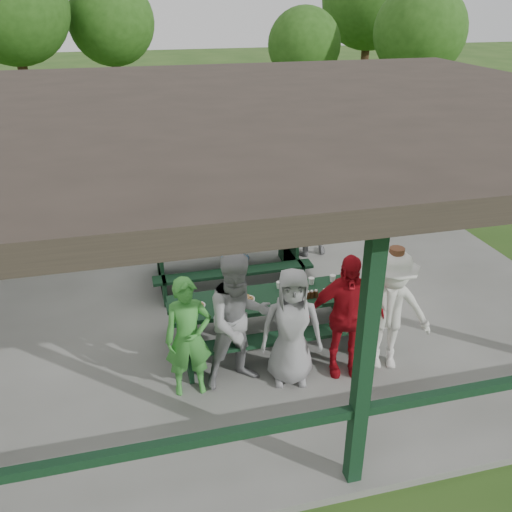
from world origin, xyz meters
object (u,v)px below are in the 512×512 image
object	(u,v)px
picnic_table_near	(270,313)
contestant_grey_mid	(291,327)
contestant_red	(346,315)
spectator_lblue	(234,225)
farm_trailer	(111,145)
picnic_table_far	(228,255)
spectator_grey	(307,214)
pickup_truck	(218,128)
contestant_white_fedora	(389,311)
contestant_grey_left	(239,321)
spectator_blue	(135,214)
contestant_green	(188,338)

from	to	relation	value
picnic_table_near	contestant_grey_mid	bearing A→B (deg)	-88.21
picnic_table_near	contestant_grey_mid	distance (m)	0.94
contestant_red	spectator_lblue	size ratio (longest dim) A/B	1.17
contestant_red	farm_trailer	size ratio (longest dim) A/B	0.46
picnic_table_far	spectator_grey	size ratio (longest dim) A/B	1.63
picnic_table_far	farm_trailer	xyz separation A→B (m)	(-1.88, 7.99, 0.07)
picnic_table_far	contestant_grey_mid	size ratio (longest dim) A/B	1.67
picnic_table_near	pickup_truck	bearing A→B (deg)	83.22
contestant_red	contestant_white_fedora	distance (m)	0.60
picnic_table_near	contestant_grey_left	distance (m)	1.08
picnic_table_far	contestant_grey_left	size ratio (longest dim) A/B	1.45
contestant_grey_left	spectator_blue	xyz separation A→B (m)	(-1.07, 4.23, -0.09)
spectator_lblue	farm_trailer	bearing A→B (deg)	-58.84
spectator_blue	picnic_table_far	bearing A→B (deg)	118.85
contestant_white_fedora	spectator_lblue	distance (m)	3.87
farm_trailer	contestant_white_fedora	bearing A→B (deg)	-88.25
pickup_truck	farm_trailer	bearing A→B (deg)	108.92
contestant_red	pickup_truck	xyz separation A→B (m)	(0.55, 11.89, -0.22)
contestant_red	spectator_grey	bearing A→B (deg)	89.34
contestant_grey_mid	picnic_table_near	bearing A→B (deg)	103.55
contestant_grey_left	contestant_white_fedora	world-z (taller)	contestant_grey_left
contestant_red	spectator_grey	size ratio (longest dim) A/B	1.05
contestant_grey_left	farm_trailer	distance (m)	10.87
contestant_green	contestant_white_fedora	world-z (taller)	contestant_white_fedora
contestant_red	spectator_lblue	distance (m)	3.68
contestant_grey_mid	spectator_blue	world-z (taller)	spectator_blue
picnic_table_far	farm_trailer	size ratio (longest dim) A/B	0.71
picnic_table_far	farm_trailer	bearing A→B (deg)	103.21
contestant_green	contestant_white_fedora	size ratio (longest dim) A/B	0.91
spectator_lblue	pickup_truck	size ratio (longest dim) A/B	0.28
spectator_lblue	pickup_truck	distance (m)	8.37
picnic_table_far	pickup_truck	distance (m)	9.13
contestant_grey_left	contestant_white_fedora	xyz separation A→B (m)	(1.98, -0.15, -0.06)
picnic_table_far	contestant_red	size ratio (longest dim) A/B	1.56
contestant_red	picnic_table_near	bearing A→B (deg)	141.11
contestant_white_fedora	spectator_blue	bearing A→B (deg)	141.31
contestant_green	spectator_grey	xyz separation A→B (m)	(2.74, 3.50, 0.02)
contestant_green	pickup_truck	size ratio (longest dim) A/B	0.30
contestant_white_fedora	pickup_truck	distance (m)	11.92
spectator_blue	spectator_grey	bearing A→B (deg)	150.16
picnic_table_far	picnic_table_near	bearing A→B (deg)	-83.86
contestant_green	spectator_blue	size ratio (longest dim) A/B	0.97
contestant_white_fedora	farm_trailer	size ratio (longest dim) A/B	0.47
contestant_white_fedora	pickup_truck	world-z (taller)	contestant_white_fedora
contestant_white_fedora	spectator_blue	world-z (taller)	contestant_white_fedora
spectator_blue	spectator_lblue	bearing A→B (deg)	140.77
picnic_table_far	spectator_lblue	distance (m)	0.82
spectator_lblue	spectator_grey	bearing A→B (deg)	-166.17
contestant_green	farm_trailer	xyz separation A→B (m)	(-0.82, 10.79, -0.25)
spectator_lblue	spectator_blue	bearing A→B (deg)	-8.19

